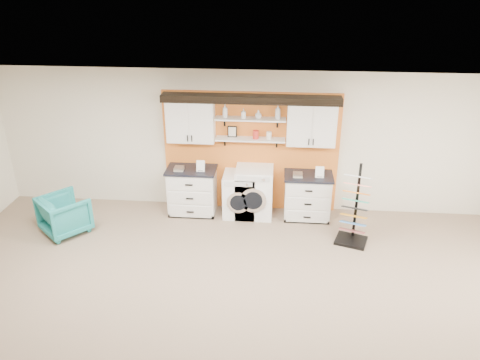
# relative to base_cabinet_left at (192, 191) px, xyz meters

# --- Properties ---
(floor) EXTENTS (10.00, 10.00, 0.00)m
(floor) POSITION_rel_base_cabinet_left_xyz_m (1.13, -3.64, -0.47)
(floor) COLOR #836C58
(floor) RESTS_ON ground
(ceiling) EXTENTS (10.00, 10.00, 0.00)m
(ceiling) POSITION_rel_base_cabinet_left_xyz_m (1.13, -3.64, 2.33)
(ceiling) COLOR white
(ceiling) RESTS_ON wall_back
(wall_back) EXTENTS (10.00, 0.00, 10.00)m
(wall_back) POSITION_rel_base_cabinet_left_xyz_m (1.13, 0.36, 0.93)
(wall_back) COLOR beige
(wall_back) RESTS_ON floor
(accent_panel) EXTENTS (3.40, 0.07, 2.40)m
(accent_panel) POSITION_rel_base_cabinet_left_xyz_m (1.13, 0.32, 0.73)
(accent_panel) COLOR orange
(accent_panel) RESTS_ON wall_back
(upper_cabinet_left) EXTENTS (0.90, 0.35, 0.84)m
(upper_cabinet_left) POSITION_rel_base_cabinet_left_xyz_m (0.00, 0.15, 1.41)
(upper_cabinet_left) COLOR white
(upper_cabinet_left) RESTS_ON wall_back
(upper_cabinet_right) EXTENTS (0.90, 0.35, 0.84)m
(upper_cabinet_right) POSITION_rel_base_cabinet_left_xyz_m (2.26, 0.15, 1.41)
(upper_cabinet_right) COLOR white
(upper_cabinet_right) RESTS_ON wall_back
(shelf_lower) EXTENTS (1.32, 0.28, 0.03)m
(shelf_lower) POSITION_rel_base_cabinet_left_xyz_m (1.13, 0.16, 1.06)
(shelf_lower) COLOR white
(shelf_lower) RESTS_ON wall_back
(shelf_upper) EXTENTS (1.32, 0.28, 0.03)m
(shelf_upper) POSITION_rel_base_cabinet_left_xyz_m (1.13, 0.16, 1.46)
(shelf_upper) COLOR white
(shelf_upper) RESTS_ON wall_back
(crown_molding) EXTENTS (3.30, 0.41, 0.13)m
(crown_molding) POSITION_rel_base_cabinet_left_xyz_m (1.13, 0.17, 1.86)
(crown_molding) COLOR black
(crown_molding) RESTS_ON wall_back
(picture_frame) EXTENTS (0.18, 0.02, 0.22)m
(picture_frame) POSITION_rel_base_cabinet_left_xyz_m (0.78, 0.21, 1.18)
(picture_frame) COLOR black
(picture_frame) RESTS_ON shelf_lower
(canister_red) EXTENTS (0.11, 0.11, 0.16)m
(canister_red) POSITION_rel_base_cabinet_left_xyz_m (1.23, 0.16, 1.15)
(canister_red) COLOR red
(canister_red) RESTS_ON shelf_lower
(canister_cream) EXTENTS (0.10, 0.10, 0.14)m
(canister_cream) POSITION_rel_base_cabinet_left_xyz_m (1.48, 0.16, 1.14)
(canister_cream) COLOR silver
(canister_cream) RESTS_ON shelf_lower
(base_cabinet_left) EXTENTS (0.97, 0.66, 0.95)m
(base_cabinet_left) POSITION_rel_base_cabinet_left_xyz_m (0.00, 0.00, 0.00)
(base_cabinet_left) COLOR white
(base_cabinet_left) RESTS_ON floor
(base_cabinet_right) EXTENTS (0.92, 0.66, 0.91)m
(base_cabinet_right) POSITION_rel_base_cabinet_left_xyz_m (2.26, 0.00, -0.02)
(base_cabinet_right) COLOR white
(base_cabinet_right) RESTS_ON floor
(washer) EXTENTS (0.62, 0.71, 0.87)m
(washer) POSITION_rel_base_cabinet_left_xyz_m (0.94, -0.00, -0.04)
(washer) COLOR white
(washer) RESTS_ON floor
(dryer) EXTENTS (0.71, 0.71, 1.00)m
(dryer) POSITION_rel_base_cabinet_left_xyz_m (1.23, -0.00, 0.03)
(dryer) COLOR white
(dryer) RESTS_ON floor
(sample_rack) EXTENTS (0.65, 0.59, 1.47)m
(sample_rack) POSITION_rel_base_cabinet_left_xyz_m (3.04, -0.85, 0.01)
(sample_rack) COLOR black
(sample_rack) RESTS_ON floor
(armchair) EXTENTS (1.10, 1.10, 0.72)m
(armchair) POSITION_rel_base_cabinet_left_xyz_m (-2.22, -0.96, -0.11)
(armchair) COLOR #1C7D7E
(armchair) RESTS_ON floor
(soap_bottle_a) EXTENTS (0.12, 0.12, 0.26)m
(soap_bottle_a) POSITION_rel_base_cabinet_left_xyz_m (0.65, 0.16, 1.60)
(soap_bottle_a) COLOR silver
(soap_bottle_a) RESTS_ON shelf_upper
(soap_bottle_b) EXTENTS (0.09, 0.09, 0.18)m
(soap_bottle_b) POSITION_rel_base_cabinet_left_xyz_m (1.00, 0.16, 1.56)
(soap_bottle_b) COLOR silver
(soap_bottle_b) RESTS_ON shelf_upper
(soap_bottle_c) EXTENTS (0.17, 0.17, 0.16)m
(soap_bottle_c) POSITION_rel_base_cabinet_left_xyz_m (1.27, 0.16, 1.55)
(soap_bottle_c) COLOR silver
(soap_bottle_c) RESTS_ON shelf_upper
(soap_bottle_d) EXTENTS (0.13, 0.13, 0.27)m
(soap_bottle_d) POSITION_rel_base_cabinet_left_xyz_m (1.63, 0.16, 1.61)
(soap_bottle_d) COLOR silver
(soap_bottle_d) RESTS_ON shelf_upper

